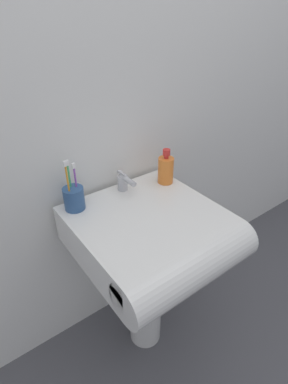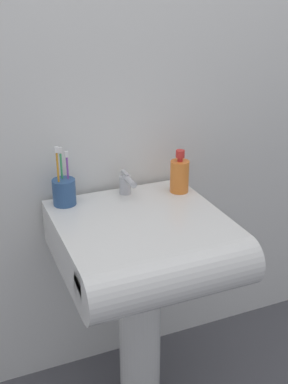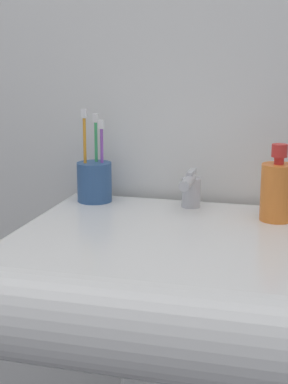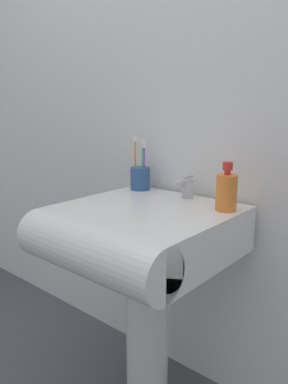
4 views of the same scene
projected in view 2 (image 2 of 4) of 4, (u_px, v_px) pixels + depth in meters
wall_back at (107, 71)px, 1.65m from camera, size 5.00×0.05×2.40m
sink_pedestal at (140, 331)px, 1.76m from camera, size 0.15×0.15×0.62m
sink_basin at (146, 246)px, 1.56m from camera, size 0.54×0.58×0.16m
faucet at (126, 183)px, 1.73m from camera, size 0.04×0.12×0.08m
toothbrush_cup at (64, 191)px, 1.65m from camera, size 0.08×0.08×0.21m
soap_bottle at (180, 175)px, 1.74m from camera, size 0.07×0.07×0.16m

